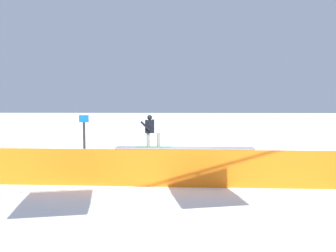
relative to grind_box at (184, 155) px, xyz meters
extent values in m
plane|color=white|center=(0.00, 0.00, -0.29)|extent=(120.00, 120.00, 0.00)
cube|color=red|center=(0.00, 0.00, 0.01)|extent=(6.05, 0.72, 0.61)
cube|color=white|center=(0.00, 0.00, -0.14)|extent=(6.06, 0.73, 0.15)
cube|color=gray|center=(0.00, 0.00, 0.33)|extent=(6.05, 0.78, 0.04)
cube|color=#3F8743|center=(1.36, -0.04, 0.36)|extent=(1.60, 0.33, 0.01)
cylinder|color=gray|center=(1.58, -0.03, 0.68)|extent=(0.15, 0.15, 0.61)
cylinder|color=gray|center=(1.13, -0.05, 0.68)|extent=(0.15, 0.15, 0.61)
cube|color=black|center=(1.51, -0.03, 1.27)|extent=(0.41, 0.26, 0.57)
sphere|color=black|center=(1.51, -0.03, 1.67)|extent=(0.22, 0.22, 0.22)
cylinder|color=black|center=(1.69, 0.14, 1.30)|extent=(0.45, 0.11, 0.46)
cylinder|color=black|center=(1.42, -0.20, 1.30)|extent=(0.17, 0.10, 0.56)
cube|color=orange|center=(0.00, 4.29, 0.29)|extent=(12.70, 0.40, 1.17)
cylinder|color=#262628|center=(4.19, 0.78, 0.60)|extent=(0.10, 0.10, 1.79)
cube|color=blue|center=(4.19, 0.78, 1.65)|extent=(0.40, 0.04, 0.30)
camera|label=1|loc=(0.27, 14.59, 2.38)|focal=35.91mm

